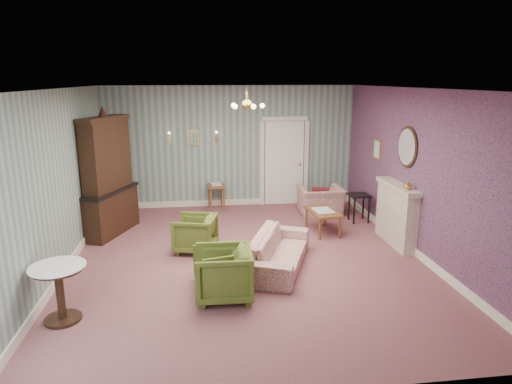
{
  "coord_description": "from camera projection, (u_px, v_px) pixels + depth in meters",
  "views": [
    {
      "loc": [
        -0.81,
        -7.26,
        3.06
      ],
      "look_at": [
        0.2,
        0.4,
        1.1
      ],
      "focal_mm": 31.55,
      "sensor_mm": 36.0,
      "label": 1
    }
  ],
  "objects": [
    {
      "name": "floor",
      "position": [
        248.0,
        259.0,
        7.83
      ],
      "size": [
        7.0,
        7.0,
        0.0
      ],
      "primitive_type": "plane",
      "color": "#824B50",
      "rests_on": "ground"
    },
    {
      "name": "ceiling",
      "position": [
        247.0,
        89.0,
        7.12
      ],
      "size": [
        7.0,
        7.0,
        0.0
      ],
      "primitive_type": "plane",
      "rotation": [
        3.14,
        0.0,
        0.0
      ],
      "color": "white",
      "rests_on": "ground"
    },
    {
      "name": "wall_back",
      "position": [
        231.0,
        147.0,
        10.84
      ],
      "size": [
        6.0,
        0.0,
        6.0
      ],
      "primitive_type": "plane",
      "rotation": [
        1.57,
        0.0,
        0.0
      ],
      "color": "slate",
      "rests_on": "ground"
    },
    {
      "name": "wall_front",
      "position": [
        290.0,
        259.0,
        4.11
      ],
      "size": [
        6.0,
        0.0,
        6.0
      ],
      "primitive_type": "plane",
      "rotation": [
        -1.57,
        0.0,
        0.0
      ],
      "color": "slate",
      "rests_on": "ground"
    },
    {
      "name": "wall_left",
      "position": [
        59.0,
        183.0,
        7.1
      ],
      "size": [
        0.0,
        7.0,
        7.0
      ],
      "primitive_type": "plane",
      "rotation": [
        1.57,
        0.0,
        1.57
      ],
      "color": "slate",
      "rests_on": "ground"
    },
    {
      "name": "wall_right",
      "position": [
        418.0,
        173.0,
        7.85
      ],
      "size": [
        0.0,
        7.0,
        7.0
      ],
      "primitive_type": "plane",
      "rotation": [
        1.57,
        0.0,
        -1.57
      ],
      "color": "slate",
      "rests_on": "ground"
    },
    {
      "name": "wall_right_floral",
      "position": [
        417.0,
        173.0,
        7.85
      ],
      "size": [
        0.0,
        7.0,
        7.0
      ],
      "primitive_type": "plane",
      "rotation": [
        1.57,
        0.0,
        -1.57
      ],
      "color": "#A55271",
      "rests_on": "ground"
    },
    {
      "name": "door",
      "position": [
        284.0,
        161.0,
        11.06
      ],
      "size": [
        1.12,
        0.12,
        2.16
      ],
      "primitive_type": null,
      "color": "white",
      "rests_on": "floor"
    },
    {
      "name": "olive_chair_a",
      "position": [
        223.0,
        271.0,
        6.36
      ],
      "size": [
        0.76,
        0.81,
        0.81
      ],
      "primitive_type": "imported",
      "rotation": [
        0.0,
        0.0,
        -1.6
      ],
      "color": "#505E21",
      "rests_on": "floor"
    },
    {
      "name": "olive_chair_b",
      "position": [
        218.0,
        265.0,
        6.77
      ],
      "size": [
        0.73,
        0.76,
        0.66
      ],
      "primitive_type": "imported",
      "rotation": [
        0.0,
        0.0,
        -1.35
      ],
      "color": "#505E21",
      "rests_on": "floor"
    },
    {
      "name": "olive_chair_c",
      "position": [
        195.0,
        232.0,
        8.13
      ],
      "size": [
        0.81,
        0.84,
        0.73
      ],
      "primitive_type": "imported",
      "rotation": [
        0.0,
        0.0,
        -1.81
      ],
      "color": "#505E21",
      "rests_on": "floor"
    },
    {
      "name": "sofa_chintz",
      "position": [
        279.0,
        245.0,
        7.43
      ],
      "size": [
        1.23,
        2.02,
        0.76
      ],
      "primitive_type": "imported",
      "rotation": [
        0.0,
        0.0,
        1.2
      ],
      "color": "#923B46",
      "rests_on": "floor"
    },
    {
      "name": "wingback_chair",
      "position": [
        321.0,
        196.0,
        10.33
      ],
      "size": [
        0.99,
        0.65,
        0.86
      ],
      "primitive_type": "imported",
      "rotation": [
        0.0,
        0.0,
        3.13
      ],
      "color": "#923B46",
      "rests_on": "floor"
    },
    {
      "name": "dresser",
      "position": [
        107.0,
        173.0,
        8.85
      ],
      "size": [
        1.03,
        1.58,
        2.49
      ],
      "primitive_type": null,
      "rotation": [
        0.0,
        0.0,
        -0.38
      ],
      "color": "black",
      "rests_on": "floor"
    },
    {
      "name": "fireplace",
      "position": [
        396.0,
        214.0,
        8.43
      ],
      "size": [
        0.3,
        1.4,
        1.16
      ],
      "primitive_type": null,
      "color": "beige",
      "rests_on": "floor"
    },
    {
      "name": "mantel_vase",
      "position": [
        408.0,
        185.0,
        7.89
      ],
      "size": [
        0.15,
        0.15,
        0.15
      ],
      "primitive_type": "imported",
      "color": "gold",
      "rests_on": "fireplace"
    },
    {
      "name": "oval_mirror",
      "position": [
        407.0,
        147.0,
        8.13
      ],
      "size": [
        0.04,
        0.76,
        0.84
      ],
      "primitive_type": null,
      "color": "white",
      "rests_on": "wall_right"
    },
    {
      "name": "framed_print",
      "position": [
        377.0,
        149.0,
        9.49
      ],
      "size": [
        0.04,
        0.34,
        0.42
      ],
      "primitive_type": null,
      "color": "gold",
      "rests_on": "wall_right"
    },
    {
      "name": "coffee_table",
      "position": [
        323.0,
        221.0,
        9.12
      ],
      "size": [
        0.61,
        0.98,
        0.48
      ],
      "primitive_type": null,
      "rotation": [
        0.0,
        0.0,
        0.1
      ],
      "color": "brown",
      "rests_on": "floor"
    },
    {
      "name": "side_table_black",
      "position": [
        359.0,
        208.0,
        9.81
      ],
      "size": [
        0.42,
        0.42,
        0.62
      ],
      "primitive_type": null,
      "rotation": [
        0.0,
        0.0,
        0.01
      ],
      "color": "black",
      "rests_on": "floor"
    },
    {
      "name": "pedestal_table",
      "position": [
        60.0,
        293.0,
        5.76
      ],
      "size": [
        0.74,
        0.74,
        0.77
      ],
      "primitive_type": null,
      "rotation": [
        0.0,
        0.0,
        -0.05
      ],
      "color": "black",
      "rests_on": "floor"
    },
    {
      "name": "nesting_table",
      "position": [
        216.0,
        196.0,
        10.73
      ],
      "size": [
        0.44,
        0.54,
        0.66
      ],
      "primitive_type": null,
      "rotation": [
        0.0,
        0.0,
        0.09
      ],
      "color": "brown",
      "rests_on": "floor"
    },
    {
      "name": "gilt_mirror_back",
      "position": [
        193.0,
        137.0,
        10.62
      ],
      "size": [
        0.28,
        0.06,
        0.36
      ],
      "primitive_type": null,
      "color": "gold",
      "rests_on": "wall_back"
    },
    {
      "name": "sconce_left",
      "position": [
        169.0,
        138.0,
        10.54
      ],
      "size": [
        0.16,
        0.12,
        0.3
      ],
      "primitive_type": null,
      "color": "gold",
      "rests_on": "wall_back"
    },
    {
      "name": "sconce_right",
      "position": [
        216.0,
        137.0,
        10.68
      ],
      "size": [
        0.16,
        0.12,
        0.3
      ],
      "primitive_type": null,
      "color": "gold",
      "rests_on": "wall_back"
    },
    {
      "name": "chandelier",
      "position": [
        247.0,
        106.0,
        7.18
      ],
      "size": [
        0.56,
        0.56,
        0.36
      ],
      "primitive_type": null,
      "color": "gold",
      "rests_on": "ceiling"
    },
    {
      "name": "burgundy_cushion",
      "position": [
        321.0,
        196.0,
        10.17
      ],
      "size": [
        0.41,
        0.28,
        0.39
      ],
      "primitive_type": "cube",
      "rotation": [
        0.17,
        0.0,
        -0.35
      ],
      "color": "maroon",
      "rests_on": "wingback_chair"
    }
  ]
}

